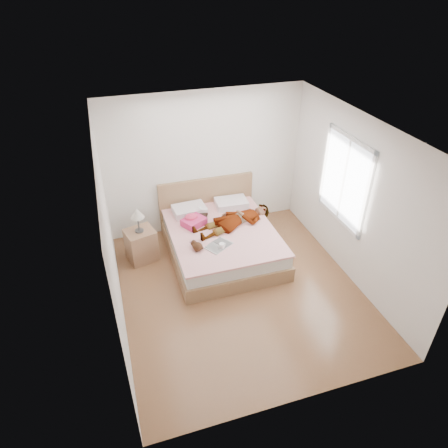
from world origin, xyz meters
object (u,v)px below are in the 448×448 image
object	(u,v)px
woman	(234,218)
plush_toy	(197,246)
phone	(200,208)
towel	(193,221)
nightstand	(141,243)
bed	(221,239)
magazine	(219,245)
coffee_mug	(222,246)

from	to	relation	value
woman	plush_toy	size ratio (longest dim) A/B	5.77
phone	plush_toy	world-z (taller)	phone
plush_toy	towel	bearing A→B (deg)	80.61
woman	nightstand	xyz separation A→B (m)	(-1.62, 0.15, -0.28)
bed	nightstand	distance (m)	1.37
woman	towel	size ratio (longest dim) A/B	3.22
towel	plush_toy	distance (m)	0.73
towel	magazine	bearing A→B (deg)	-71.89
towel	coffee_mug	distance (m)	0.85
bed	plush_toy	size ratio (longest dim) A/B	7.87
woman	magazine	size ratio (longest dim) A/B	3.08
phone	nightstand	distance (m)	1.19
phone	nightstand	xyz separation A→B (m)	(-1.12, -0.25, -0.34)
nightstand	magazine	bearing A→B (deg)	-31.57
phone	coffee_mug	bearing A→B (deg)	-102.82
woman	plush_toy	world-z (taller)	woman
towel	coffee_mug	xyz separation A→B (m)	(0.27, -0.81, -0.03)
towel	nightstand	world-z (taller)	nightstand
woman	magazine	world-z (taller)	woman
magazine	coffee_mug	size ratio (longest dim) A/B	3.71
bed	towel	xyz separation A→B (m)	(-0.42, 0.24, 0.31)
towel	coffee_mug	size ratio (longest dim) A/B	3.55
woman	plush_toy	distance (m)	0.98
bed	coffee_mug	size ratio (longest dim) A/B	15.59
towel	magazine	xyz separation A→B (m)	(0.24, -0.73, -0.07)
plush_toy	magazine	bearing A→B (deg)	-2.10
woman	bed	bearing A→B (deg)	-92.30
woman	coffee_mug	bearing A→B (deg)	-50.25
phone	plush_toy	xyz separation A→B (m)	(-0.31, -0.95, -0.09)
coffee_mug	plush_toy	world-z (taller)	plush_toy
phone	nightstand	world-z (taller)	nightstand
towel	nightstand	bearing A→B (deg)	-179.12
coffee_mug	magazine	bearing A→B (deg)	109.13
towel	plush_toy	bearing A→B (deg)	-99.39
coffee_mug	plush_toy	bearing A→B (deg)	166.07
phone	plush_toy	distance (m)	1.00
bed	woman	bearing A→B (deg)	14.57
phone	woman	bearing A→B (deg)	-55.53
woman	bed	xyz separation A→B (m)	(-0.27, -0.07, -0.34)
towel	coffee_mug	bearing A→B (deg)	-71.79
nightstand	coffee_mug	bearing A→B (deg)	-33.78
woman	coffee_mug	xyz separation A→B (m)	(-0.43, -0.65, -0.05)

